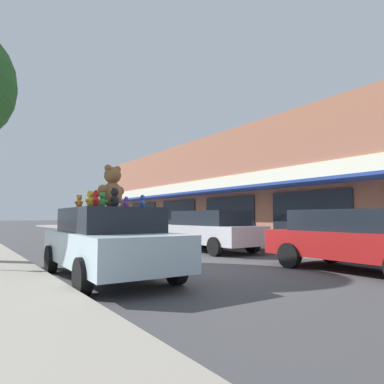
{
  "coord_description": "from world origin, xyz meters",
  "views": [
    {
      "loc": [
        -5.38,
        -6.91,
        1.29
      ],
      "look_at": [
        0.24,
        1.26,
        2.01
      ],
      "focal_mm": 32.0,
      "sensor_mm": 36.0,
      "label": 1
    }
  ],
  "objects": [
    {
      "name": "teddy_bear_yellow",
      "position": [
        -3.18,
        -0.08,
        1.64
      ],
      "size": [
        0.25,
        0.22,
        0.35
      ],
      "rotation": [
        0.0,
        0.0,
        3.74
      ],
      "color": "yellow",
      "rests_on": "plush_art_car"
    },
    {
      "name": "teddy_bear_teal",
      "position": [
        -2.86,
        0.54,
        1.63
      ],
      "size": [
        0.19,
        0.25,
        0.33
      ],
      "rotation": [
        0.0,
        0.0,
        2.05
      ],
      "color": "teal",
      "rests_on": "plush_art_car"
    },
    {
      "name": "teddy_bear_blue",
      "position": [
        -2.28,
        -0.62,
        1.6
      ],
      "size": [
        0.17,
        0.19,
        0.26
      ],
      "rotation": [
        0.0,
        0.0,
        4.06
      ],
      "color": "blue",
      "rests_on": "plush_art_car"
    },
    {
      "name": "storefront_row",
      "position": [
        13.24,
        7.68,
        3.12
      ],
      "size": [
        13.79,
        37.09,
        6.25
      ],
      "color": "#9E6047",
      "rests_on": "ground_plane"
    },
    {
      "name": "teddy_bear_green",
      "position": [
        -2.88,
        0.06,
        1.64
      ],
      "size": [
        0.23,
        0.22,
        0.33
      ],
      "rotation": [
        0.0,
        0.0,
        2.4
      ],
      "color": "green",
      "rests_on": "plush_art_car"
    },
    {
      "name": "parked_car_far_center",
      "position": [
        2.5,
        3.39,
        0.82
      ],
      "size": [
        1.9,
        4.52,
        1.51
      ],
      "color": "#B7B7BC",
      "rests_on": "ground_plane"
    },
    {
      "name": "teddy_bear_purple",
      "position": [
        -2.53,
        -0.38,
        1.59
      ],
      "size": [
        0.16,
        0.15,
        0.23
      ],
      "rotation": [
        0.0,
        0.0,
        3.86
      ],
      "color": "purple",
      "rests_on": "plush_art_car"
    },
    {
      "name": "teddy_bear_black",
      "position": [
        -2.89,
        -0.65,
        1.66
      ],
      "size": [
        0.25,
        0.25,
        0.37
      ],
      "rotation": [
        0.0,
        0.0,
        3.92
      ],
      "color": "black",
      "rests_on": "plush_art_car"
    },
    {
      "name": "teddy_bear_red",
      "position": [
        -3.14,
        -0.33,
        1.64
      ],
      "size": [
        0.19,
        0.26,
        0.34
      ],
      "rotation": [
        0.0,
        0.0,
        4.32
      ],
      "color": "red",
      "rests_on": "plush_art_car"
    },
    {
      "name": "plush_art_car",
      "position": [
        -2.72,
        0.11,
        0.78
      ],
      "size": [
        2.08,
        4.47,
        1.48
      ],
      "rotation": [
        0.0,
        0.0,
        -0.04
      ],
      "color": "#ADC6D1",
      "rests_on": "ground_plane"
    },
    {
      "name": "parked_car_far_left",
      "position": [
        2.5,
        -2.43,
        0.8
      ],
      "size": [
        1.98,
        4.28,
        1.47
      ],
      "color": "maroon",
      "rests_on": "ground_plane"
    },
    {
      "name": "parked_car_far_right",
      "position": [
        2.5,
        9.57,
        0.77
      ],
      "size": [
        1.91,
        4.74,
        1.4
      ],
      "color": "black",
      "rests_on": "ground_plane"
    },
    {
      "name": "ground_plane",
      "position": [
        0.0,
        0.0,
        0.0
      ],
      "size": [
        260.0,
        260.0,
        0.0
      ],
      "primitive_type": "plane",
      "color": "#424244"
    },
    {
      "name": "teddy_bear_orange",
      "position": [
        -3.26,
        0.4,
        1.61
      ],
      "size": [
        0.21,
        0.16,
        0.28
      ],
      "rotation": [
        0.0,
        0.0,
        3.54
      ],
      "color": "orange",
      "rests_on": "plush_art_car"
    },
    {
      "name": "sidewalk_far",
      "position": [
        5.47,
        0.0,
        0.07
      ],
      "size": [
        3.39,
        90.0,
        0.15
      ],
      "color": "gray",
      "rests_on": "ground_plane"
    },
    {
      "name": "teddy_bear_giant",
      "position": [
        -2.59,
        0.26,
        1.93
      ],
      "size": [
        0.72,
        0.52,
        0.95
      ],
      "rotation": [
        0.0,
        0.0,
        3.5
      ],
      "color": "olive",
      "rests_on": "plush_art_car"
    }
  ]
}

